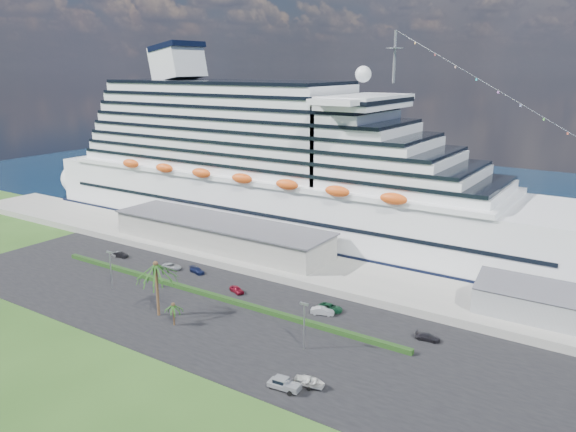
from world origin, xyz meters
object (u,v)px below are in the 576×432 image
Objects in this scene: cruise_ship at (284,174)px; boat_trailer at (310,381)px; parked_car_3 at (197,270)px; pickup_truck at (284,384)px.

cruise_ship is 82.90m from boat_trailer.
pickup_truck is (43.24, -28.93, 0.33)m from parked_car_3.
pickup_truck is at bearing -109.62° from parked_car_3.
boat_trailer is at bearing -105.57° from parked_car_3.
boat_trailer is at bearing 42.81° from pickup_truck.
pickup_truck is at bearing -137.19° from boat_trailer.
parked_car_3 is 53.05m from boat_trailer.
cruise_ship reaches higher than boat_trailer.
pickup_truck reaches higher than parked_car_3.
cruise_ship is 34.01× the size of boat_trailer.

